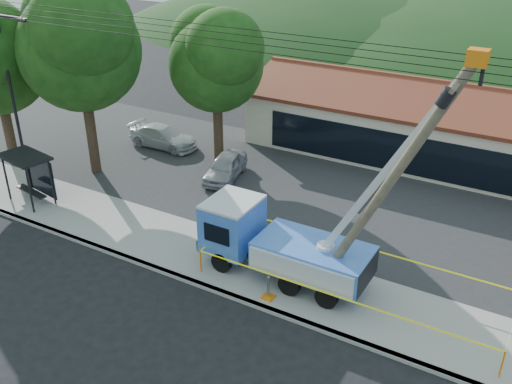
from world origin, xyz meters
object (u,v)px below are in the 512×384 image
Objects in this scene: utility_truck at (281,241)px; car_silver at (226,180)px; car_white at (164,148)px; bus_shelter at (30,167)px; leaning_pole at (391,181)px.

car_silver is at bearing 136.33° from utility_truck.
car_white is at bearing 146.14° from utility_truck.
utility_truck is 3.48× the size of bus_shelter.
bus_shelter is at bearing 173.15° from car_white.
car_silver is (6.86, 7.14, -1.98)m from bus_shelter.
utility_truck reaches higher than bus_shelter.
utility_truck reaches higher than car_white.
bus_shelter is at bearing -177.83° from utility_truck.
bus_shelter is at bearing -179.17° from leaning_pole.
car_silver is 6.12m from car_white.
leaning_pole reaches higher than bus_shelter.
bus_shelter reaches higher than car_silver.
utility_truck is 9.72m from car_silver.
car_silver reaches higher than car_white.
bus_shelter is at bearing -146.77° from car_silver.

